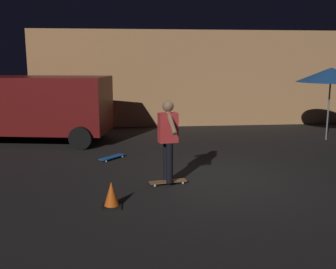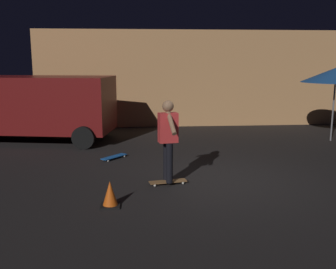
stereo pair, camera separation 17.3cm
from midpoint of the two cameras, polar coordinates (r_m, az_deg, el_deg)
name	(u,v)px [view 1 (the left image)]	position (r m, az deg, el deg)	size (l,w,h in m)	color
ground_plane	(219,179)	(8.42, 6.97, -6.60)	(28.00, 28.00, 0.00)	black
low_building	(182,76)	(17.01, 1.80, 8.58)	(11.96, 4.48, 3.64)	tan
parked_van	(33,105)	(12.74, -19.68, 4.17)	(4.86, 2.89, 2.03)	maroon
patio_umbrella	(331,75)	(13.14, 22.65, 8.15)	(2.10, 2.10, 2.30)	slate
skateboard_ridden	(168,182)	(8.02, -0.62, -7.00)	(0.80, 0.34, 0.07)	olive
skateboard_spare	(112,157)	(10.10, -8.78, -3.34)	(0.67, 0.72, 0.07)	#1959B2
skater	(168,135)	(7.77, -0.64, -0.10)	(0.41, 0.98, 1.67)	black
traffic_cone	(112,195)	(6.87, -9.09, -8.88)	(0.34, 0.34, 0.46)	black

